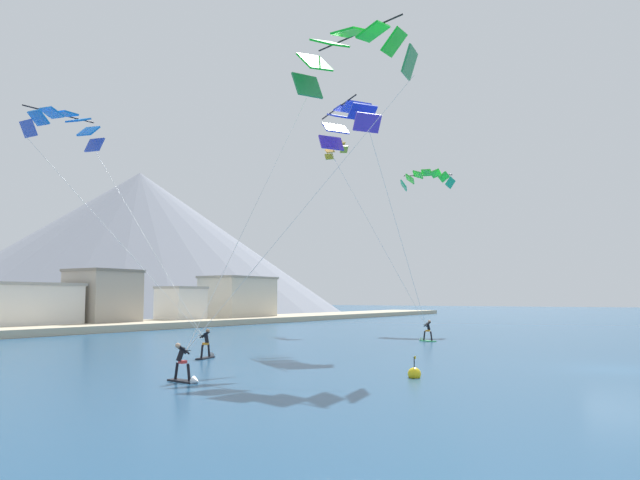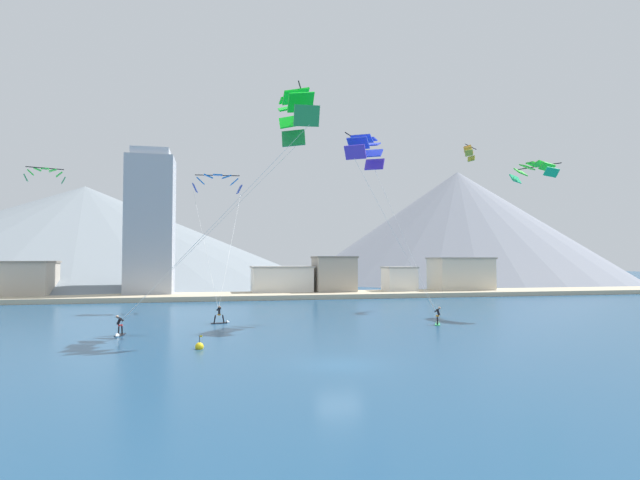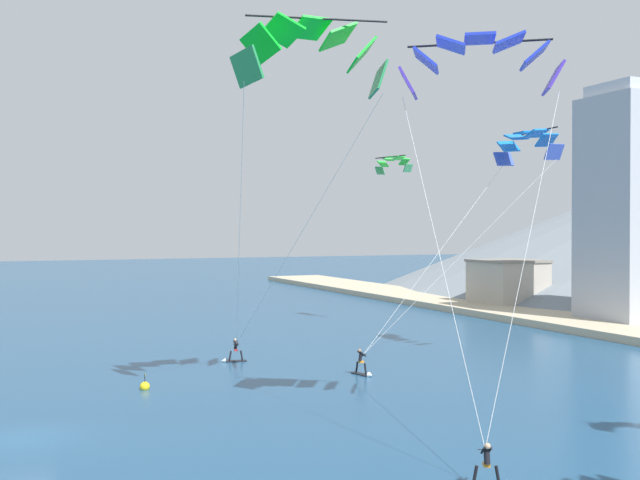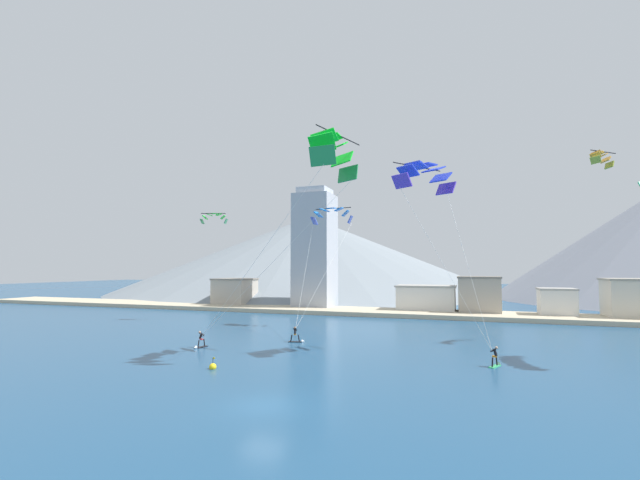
# 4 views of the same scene
# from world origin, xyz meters

# --- Properties ---
(ground_plane) EXTENTS (400.00, 400.00, 0.00)m
(ground_plane) POSITION_xyz_m (0.00, 0.00, 0.00)
(ground_plane) COLOR navy
(kitesurfer_near_lead) EXTENTS (1.12, 1.74, 1.71)m
(kitesurfer_near_lead) POSITION_xyz_m (13.05, 14.79, 0.48)
(kitesurfer_near_lead) COLOR #33B266
(kitesurfer_near_lead) RESTS_ON ground
(kitesurfer_near_trail) EXTENTS (0.68, 1.78, 1.64)m
(kitesurfer_near_trail) POSITION_xyz_m (-13.92, 13.78, 0.45)
(kitesurfer_near_trail) COLOR black
(kitesurfer_near_trail) RESTS_ON ground
(kitesurfer_mid_center) EXTENTS (1.78, 0.82, 1.71)m
(kitesurfer_mid_center) POSITION_xyz_m (-6.07, 19.80, 0.49)
(kitesurfer_mid_center) COLOR black
(kitesurfer_mid_center) RESTS_ON ground
(parafoil_kite_near_lead) EXTENTS (8.13, 7.16, 16.27)m
(parafoil_kite_near_lead) POSITION_xyz_m (7.44, 18.40, 16.57)
(parafoil_kite_near_lead) COLOR #5637CB
(parafoil_kite_near_trail) EXTENTS (15.16, 8.37, 18.51)m
(parafoil_kite_near_trail) POSITION_xyz_m (-0.23, 13.74, 18.25)
(parafoil_kite_near_trail) COLOR #228D48
(parafoil_kite_mid_center) EXTENTS (5.86, 13.80, 14.78)m
(parafoil_kite_mid_center) POSITION_xyz_m (-6.39, 32.85, 15.10)
(parafoil_kite_mid_center) COLOR blue
(parafoil_kite_distant_high_outer) EXTENTS (4.22, 2.10, 1.64)m
(parafoil_kite_distant_high_outer) POSITION_xyz_m (-25.20, 33.12, 15.50)
(parafoil_kite_distant_high_outer) COLOR #3EA064
(parafoil_kite_distant_mid_solo) EXTENTS (3.15, 3.99, 1.64)m
(parafoil_kite_distant_mid_solo) POSITION_xyz_m (24.71, 29.88, 19.58)
(parafoil_kite_distant_mid_solo) COLOR #9DA834
(race_marker_buoy) EXTENTS (0.56, 0.56, 1.02)m
(race_marker_buoy) POSITION_xyz_m (-7.73, 6.65, 0.16)
(race_marker_buoy) COLOR yellow
(race_marker_buoy) RESTS_ON ground
(shoreline_strip) EXTENTS (180.00, 10.00, 0.70)m
(shoreline_strip) POSITION_xyz_m (0.00, 49.50, 0.35)
(shoreline_strip) COLOR #BCAD8E
(shoreline_strip) RESTS_ON ground
(shore_building_harbour_front) EXTENTS (7.11, 7.22, 5.68)m
(shore_building_harbour_front) POSITION_xyz_m (-33.28, 53.26, 2.85)
(shore_building_harbour_front) COLOR #B7AD9E
(shore_building_harbour_front) RESTS_ON ground
(shore_building_promenade_mid) EXTENTS (6.66, 6.02, 6.41)m
(shore_building_promenade_mid) POSITION_xyz_m (12.65, 52.26, 3.22)
(shore_building_promenade_mid) COLOR #A89E8E
(shore_building_promenade_mid) RESTS_ON ground
(shore_building_quay_west) EXTENTS (5.22, 4.40, 4.70)m
(shore_building_quay_west) POSITION_xyz_m (23.72, 51.50, 2.36)
(shore_building_quay_west) COLOR silver
(shore_building_quay_west) RESTS_ON ground
(shore_building_old_town) EXTENTS (9.89, 6.34, 4.81)m
(shore_building_old_town) POSITION_xyz_m (4.13, 53.29, 2.42)
(shore_building_old_town) COLOR silver
(shore_building_old_town) RESTS_ON ground
(highrise_tower) EXTENTS (7.00, 7.00, 22.87)m
(highrise_tower) POSITION_xyz_m (-16.28, 53.47, 11.22)
(highrise_tower) COLOR #A8ADB7
(highrise_tower) RESTS_ON ground
(mountain_peak_central_summit) EXTENTS (122.13, 122.13, 24.68)m
(mountain_peak_central_summit) POSITION_xyz_m (-38.91, 109.85, 12.34)
(mountain_peak_central_summit) COLOR gray
(mountain_peak_central_summit) RESTS_ON ground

